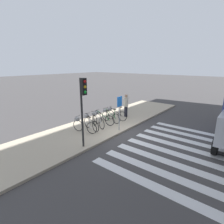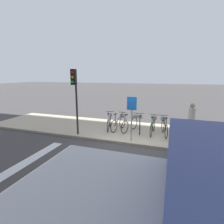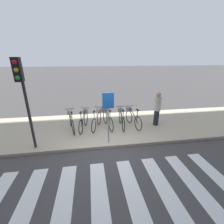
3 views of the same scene
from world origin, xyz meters
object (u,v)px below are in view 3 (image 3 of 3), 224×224
(parked_bicycle_3, at_px, (107,118))
(parked_bicycle_0, at_px, (71,121))
(parked_bicycle_1, at_px, (84,120))
(sign_post, at_px, (108,110))
(parked_bicycle_2, at_px, (97,119))
(pedestrian, at_px, (157,108))
(traffic_light, at_px, (22,87))
(parked_bicycle_4, at_px, (121,118))
(parked_bicycle_5, at_px, (133,117))

(parked_bicycle_3, bearing_deg, parked_bicycle_0, -177.39)
(parked_bicycle_1, distance_m, sign_post, 2.03)
(parked_bicycle_2, bearing_deg, pedestrian, -2.81)
(traffic_light, height_order, sign_post, traffic_light)
(sign_post, bearing_deg, traffic_light, -178.94)
(parked_bicycle_0, relative_size, sign_post, 0.78)
(parked_bicycle_2, relative_size, traffic_light, 0.47)
(parked_bicycle_2, xyz_separation_m, parked_bicycle_3, (0.51, 0.03, 0.00))
(sign_post, bearing_deg, parked_bicycle_0, 138.20)
(parked_bicycle_3, bearing_deg, parked_bicycle_1, -176.95)
(parked_bicycle_0, bearing_deg, parked_bicycle_3, 2.61)
(pedestrian, bearing_deg, parked_bicycle_2, 177.19)
(pedestrian, bearing_deg, traffic_light, -165.85)
(parked_bicycle_3, bearing_deg, traffic_light, -152.40)
(parked_bicycle_4, distance_m, sign_post, 1.94)
(parked_bicycle_1, bearing_deg, parked_bicycle_5, -0.53)
(parked_bicycle_2, bearing_deg, sign_post, -75.76)
(parked_bicycle_4, xyz_separation_m, sign_post, (-0.84, -1.44, 0.98))
(parked_bicycle_1, relative_size, parked_bicycle_3, 0.99)
(parked_bicycle_0, height_order, parked_bicycle_3, same)
(parked_bicycle_0, bearing_deg, traffic_light, -130.22)
(parked_bicycle_3, height_order, traffic_light, traffic_light)
(parked_bicycle_4, xyz_separation_m, pedestrian, (1.80, -0.10, 0.47))
(parked_bicycle_2, distance_m, parked_bicycle_4, 1.22)
(traffic_light, bearing_deg, parked_bicycle_3, 27.60)
(parked_bicycle_1, height_order, sign_post, sign_post)
(parked_bicycle_3, bearing_deg, parked_bicycle_5, -3.73)
(parked_bicycle_4, bearing_deg, parked_bicycle_2, 177.91)
(parked_bicycle_4, bearing_deg, parked_bicycle_3, 173.90)
(parked_bicycle_3, distance_m, traffic_light, 3.91)
(traffic_light, bearing_deg, sign_post, 1.06)
(pedestrian, height_order, traffic_light, traffic_light)
(parked_bicycle_2, bearing_deg, parked_bicycle_5, -1.67)
(parked_bicycle_1, height_order, traffic_light, traffic_light)
(pedestrian, bearing_deg, parked_bicycle_5, 175.54)
(parked_bicycle_4, bearing_deg, pedestrian, -3.30)
(parked_bicycle_2, height_order, sign_post, sign_post)
(parked_bicycle_0, relative_size, parked_bicycle_4, 0.98)
(parked_bicycle_4, bearing_deg, sign_post, -120.34)
(parked_bicycle_1, distance_m, parked_bicycle_4, 1.86)
(parked_bicycle_0, distance_m, parked_bicycle_4, 2.45)
(parked_bicycle_3, distance_m, parked_bicycle_5, 1.28)
(parked_bicycle_0, height_order, pedestrian, pedestrian)
(pedestrian, xyz_separation_m, sign_post, (-2.65, -1.34, 0.51))
(parked_bicycle_5, bearing_deg, sign_post, -134.68)
(parked_bicycle_5, xyz_separation_m, pedestrian, (1.23, -0.10, 0.47))
(parked_bicycle_2, height_order, traffic_light, traffic_light)
(parked_bicycle_1, height_order, parked_bicycle_3, same)
(parked_bicycle_1, xyz_separation_m, pedestrian, (3.66, -0.12, 0.47))
(parked_bicycle_3, height_order, pedestrian, pedestrian)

